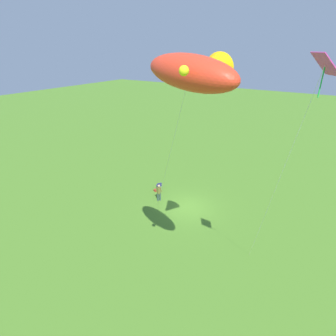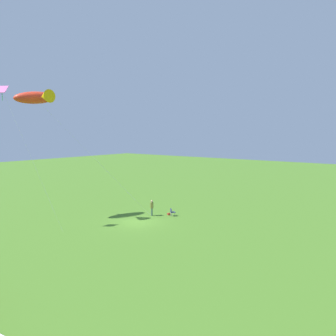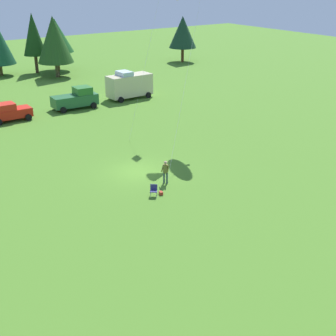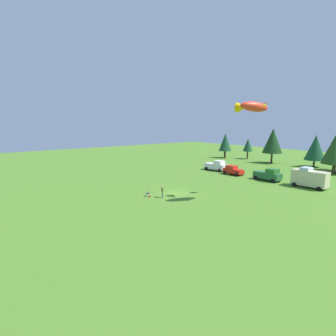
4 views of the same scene
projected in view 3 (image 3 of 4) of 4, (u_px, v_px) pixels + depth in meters
ground_plane at (138, 172)px, 35.98m from camera, size 160.00×160.00×0.00m
person_kite_flyer at (165, 170)px, 33.63m from camera, size 0.53×0.51×1.74m
folding_chair at (154, 189)px, 31.92m from camera, size 0.67×0.67×0.82m
backpack_on_grass at (161, 193)px, 32.27m from camera, size 0.29×0.36×0.22m
car_red_sedan at (9, 112)px, 47.80m from camera, size 4.20×2.21×1.89m
truck_green_flatbed at (76, 99)px, 52.18m from camera, size 5.07×2.55×2.34m
van_camper_beige at (129, 85)px, 56.12m from camera, size 5.45×2.72×3.34m
treeline_distant at (17, 41)px, 65.81m from camera, size 57.41×10.70×9.21m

